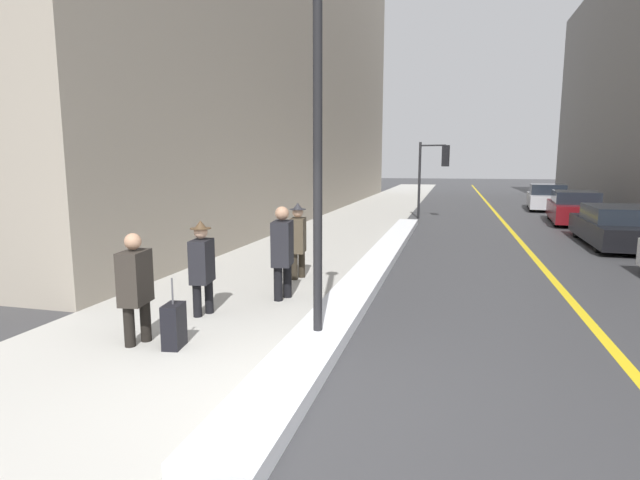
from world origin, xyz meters
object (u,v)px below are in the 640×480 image
(parked_car_black, at_px, (618,227))
(parked_car_silver, at_px, (547,198))
(rolling_suitcase, at_px, (174,326))
(pedestrian_in_fedora, at_px, (298,238))
(traffic_light_near, at_px, (436,164))
(pedestrian_in_glasses, at_px, (135,284))
(lamp_post, at_px, (318,115))
(pedestrian_with_shoulder_bag, at_px, (202,264))
(pedestrian_nearside, at_px, (283,248))
(parked_car_maroon, at_px, (574,208))

(parked_car_black, relative_size, parked_car_silver, 1.03)
(parked_car_black, relative_size, rolling_suitcase, 5.05)
(pedestrian_in_fedora, distance_m, parked_car_silver, 20.35)
(traffic_light_near, bearing_deg, rolling_suitcase, -90.80)
(pedestrian_in_glasses, bearing_deg, lamp_post, 96.74)
(lamp_post, xyz_separation_m, pedestrian_with_shoulder_bag, (-2.11, 0.78, -2.18))
(lamp_post, bearing_deg, traffic_light_near, 86.60)
(pedestrian_nearside, bearing_deg, pedestrian_with_shoulder_bag, -45.27)
(traffic_light_near, bearing_deg, pedestrian_nearside, -90.14)
(traffic_light_near, height_order, parked_car_black, traffic_light_near)
(pedestrian_nearside, xyz_separation_m, parked_car_silver, (7.72, 20.34, -0.29))
(pedestrian_in_fedora, xyz_separation_m, rolling_suitcase, (-0.38, -4.24, -0.58))
(rolling_suitcase, bearing_deg, traffic_light_near, 162.23)
(parked_car_black, bearing_deg, pedestrian_nearside, 138.77)
(lamp_post, distance_m, pedestrian_nearside, 3.13)
(parked_car_maroon, bearing_deg, parked_car_black, -175.08)
(traffic_light_near, relative_size, pedestrian_in_fedora, 2.07)
(lamp_post, height_order, rolling_suitcase, lamp_post)
(pedestrian_in_glasses, relative_size, rolling_suitcase, 1.60)
(lamp_post, height_order, traffic_light_near, lamp_post)
(pedestrian_nearside, xyz_separation_m, parked_car_maroon, (7.70, 14.00, -0.31))
(pedestrian_nearside, height_order, rolling_suitcase, pedestrian_nearside)
(parked_car_maroon, relative_size, rolling_suitcase, 4.90)
(pedestrian_in_fedora, bearing_deg, pedestrian_with_shoulder_bag, -22.40)
(parked_car_silver, bearing_deg, pedestrian_in_fedora, 162.37)
(traffic_light_near, relative_size, pedestrian_in_glasses, 2.20)
(pedestrian_with_shoulder_bag, bearing_deg, pedestrian_nearside, 134.73)
(pedestrian_nearside, relative_size, parked_car_maroon, 0.36)
(pedestrian_in_fedora, height_order, parked_car_silver, pedestrian_in_fedora)
(traffic_light_near, relative_size, parked_car_black, 0.70)
(rolling_suitcase, bearing_deg, parked_car_silver, 151.64)
(parked_car_silver, bearing_deg, pedestrian_in_glasses, 164.23)
(pedestrian_nearside, distance_m, parked_car_silver, 21.76)
(pedestrian_in_fedora, height_order, rolling_suitcase, pedestrian_in_fedora)
(pedestrian_in_glasses, bearing_deg, pedestrian_in_fedora, 159.17)
(pedestrian_nearside, bearing_deg, parked_car_maroon, 142.73)
(parked_car_maroon, bearing_deg, lamp_post, 163.14)
(pedestrian_in_glasses, bearing_deg, parked_car_black, 132.41)
(pedestrian_in_glasses, height_order, rolling_suitcase, pedestrian_in_glasses)
(traffic_light_near, xyz_separation_m, pedestrian_in_fedora, (-2.37, -12.53, -1.52))
(traffic_light_near, relative_size, pedestrian_nearside, 1.99)
(lamp_post, distance_m, rolling_suitcase, 3.31)
(pedestrian_nearside, bearing_deg, traffic_light_near, 162.89)
(pedestrian_in_fedora, bearing_deg, rolling_suitcase, -13.62)
(pedestrian_in_glasses, xyz_separation_m, parked_car_black, (8.81, 10.83, -0.28))
(traffic_light_near, relative_size, pedestrian_with_shoulder_bag, 2.17)
(traffic_light_near, xyz_separation_m, parked_car_black, (5.51, -5.94, -1.84))
(pedestrian_nearside, bearing_deg, pedestrian_in_fedora, 179.24)
(parked_car_silver, bearing_deg, parked_car_maroon, -174.85)
(pedestrian_in_glasses, xyz_separation_m, pedestrian_nearside, (1.15, 2.64, 0.09))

